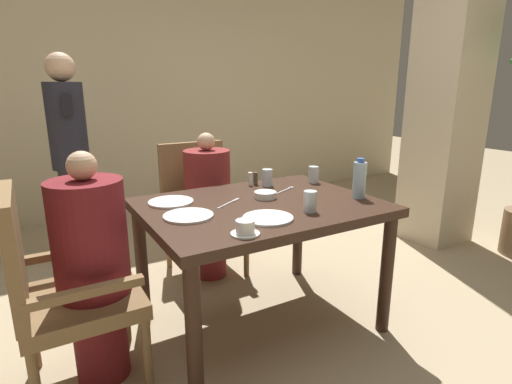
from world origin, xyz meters
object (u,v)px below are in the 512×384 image
at_px(chair_far_side, 200,204).
at_px(plate_dessert_center, 171,202).
at_px(chair_left_side, 59,286).
at_px(diner_in_far_chair, 208,205).
at_px(water_bottle, 359,180).
at_px(bowl_small, 265,195).
at_px(glass_tall_mid, 267,178).
at_px(teacup_with_saucer, 245,228).
at_px(standing_host, 70,154).
at_px(glass_tall_far, 310,201).
at_px(plate_main_left, 268,218).
at_px(glass_tall_near, 313,175).
at_px(plate_main_right, 188,216).
at_px(diner_in_left_chair, 93,268).

relative_size(chair_far_side, plate_dessert_center, 3.90).
relative_size(chair_left_side, diner_in_far_chair, 0.91).
relative_size(plate_dessert_center, water_bottle, 1.07).
relative_size(bowl_small, glass_tall_mid, 1.16).
relative_size(teacup_with_saucer, glass_tall_mid, 1.17).
xyz_separation_m(diner_in_far_chair, standing_host, (-0.78, 0.77, 0.32)).
distance_m(chair_left_side, glass_tall_mid, 1.32).
relative_size(chair_far_side, glass_tall_far, 8.78).
distance_m(diner_in_far_chair, plate_dessert_center, 0.67).
bearing_deg(plate_main_left, diner_in_far_chair, 83.50).
height_order(glass_tall_near, glass_tall_far, same).
relative_size(chair_far_side, teacup_with_saucer, 7.48).
bearing_deg(plate_main_right, glass_tall_near, 15.49).
bearing_deg(diner_in_left_chair, diner_in_far_chair, 39.59).
distance_m(standing_host, bowl_small, 1.66).
bearing_deg(standing_host, teacup_with_saucer, -75.74).
bearing_deg(diner_in_far_chair, water_bottle, -59.53).
relative_size(standing_host, glass_tall_far, 14.69).
distance_m(diner_in_far_chair, plate_main_right, 0.89).
relative_size(water_bottle, glass_tall_near, 2.10).
bearing_deg(glass_tall_far, teacup_with_saucer, -164.53).
xyz_separation_m(diner_in_far_chair, plate_main_left, (-0.11, -0.98, 0.20)).
xyz_separation_m(chair_far_side, standing_host, (-0.78, 0.62, 0.35)).
distance_m(chair_left_side, chair_far_side, 1.34).
height_order(glass_tall_near, glass_tall_mid, same).
bearing_deg(glass_tall_far, bowl_small, 100.47).
bearing_deg(glass_tall_mid, standing_host, 130.65).
bearing_deg(plate_main_right, diner_in_left_chair, 175.51).
height_order(teacup_with_saucer, bowl_small, teacup_with_saucer).
distance_m(diner_in_left_chair, water_bottle, 1.45).
bearing_deg(water_bottle, plate_main_left, -174.00).
height_order(chair_left_side, glass_tall_near, chair_left_side).
bearing_deg(glass_tall_far, plate_main_left, 178.68).
bearing_deg(chair_left_side, plate_main_right, -3.39).
distance_m(chair_left_side, diner_in_left_chair, 0.15).
height_order(standing_host, plate_dessert_center, standing_host).
relative_size(chair_far_side, glass_tall_near, 8.78).
relative_size(plate_dessert_center, bowl_small, 1.94).
distance_m(plate_dessert_center, water_bottle, 1.06).
bearing_deg(plate_main_left, glass_tall_far, -1.32).
bearing_deg(diner_in_far_chair, chair_far_side, 90.00).
height_order(diner_in_left_chair, glass_tall_mid, diner_in_left_chair).
xyz_separation_m(diner_in_left_chair, diner_in_far_chair, (0.87, 0.72, -0.02)).
bearing_deg(teacup_with_saucer, plate_main_left, 33.38).
height_order(diner_in_left_chair, plate_dessert_center, diner_in_left_chair).
xyz_separation_m(diner_in_left_chair, glass_tall_near, (1.42, 0.23, 0.23)).
bearing_deg(plate_dessert_center, diner_in_left_chair, -151.84).
xyz_separation_m(diner_in_left_chair, plate_main_right, (0.45, -0.04, 0.18)).
distance_m(diner_in_far_chair, glass_tall_near, 0.77).
distance_m(chair_far_side, standing_host, 1.06).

